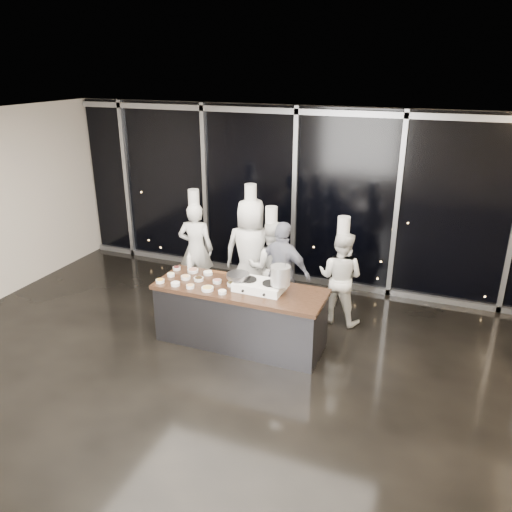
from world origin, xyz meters
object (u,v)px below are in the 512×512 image
Objects in this scene: demo_counter at (240,315)px; frying_pan at (238,275)px; chef_left at (251,252)px; stock_pot at (280,275)px; chef_center at (271,266)px; chef_right at (340,277)px; stove at (259,286)px; guest at (283,272)px; chef_far_left at (196,248)px.

demo_counter is 4.29× the size of frying_pan.
stock_pot is at bearing 120.66° from chef_left.
chef_center is at bearing 87.76° from demo_counter.
chef_left is (-0.30, 1.23, -0.13)m from frying_pan.
demo_counter is at bearing 66.46° from chef_center.
demo_counter is 1.38m from chef_left.
stove is at bearing 61.29° from chef_right.
frying_pan is at bearing 52.39° from chef_right.
demo_counter is at bearing 53.91° from chef_right.
stock_pot is 1.02m from guest.
guest is 0.89m from chef_right.
chef_center is (0.05, 1.16, 0.34)m from demo_counter.
frying_pan is 0.32× the size of chef_center.
chef_left is 1.53m from chef_right.
chef_right is (0.89, 1.18, -0.20)m from stove.
chef_right reaches higher than guest.
stock_pot is at bearing 94.54° from chef_center.
chef_right is at bearing 64.05° from stock_pot.
chef_far_left reaches higher than stove.
chef_left is 1.17× the size of chef_center.
demo_counter is 0.94m from stock_pot.
chef_far_left reaches higher than stock_pot.
stove is 1.38m from chef_left.
frying_pan reaches higher than demo_counter.
stove is 1.21× the size of frying_pan.
stock_pot is at bearing 1.20° from demo_counter.
chef_far_left is at bearing 138.16° from frying_pan.
chef_center is at bearing -25.43° from guest.
demo_counter is at bearing -24.76° from frying_pan.
chef_center reaches higher than guest.
chef_left is at bearing -12.28° from guest.
chef_left is 1.20× the size of chef_right.
chef_left reaches higher than stock_pot.
chef_far_left reaches higher than chef_right.
frying_pan is at bearing 64.28° from chef_center.
stock_pot is 1.33m from chef_center.
chef_far_left is 1.16× the size of guest.
guest is 0.94× the size of chef_right.
frying_pan is 0.33× the size of chef_right.
chef_right is at bearing 54.36° from stove.
stock_pot reaches higher than demo_counter.
chef_left is (1.05, -0.04, 0.08)m from chef_far_left.
chef_center reaches higher than stove.
chef_left is 0.43m from chef_center.
frying_pan is 1.73m from chef_right.
guest reaches higher than stove.
stove is 0.92m from guest.
chef_right is (1.22, 1.19, -0.30)m from frying_pan.
stove is 0.40× the size of chef_right.
frying_pan is (-0.33, -0.00, 0.10)m from stove.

